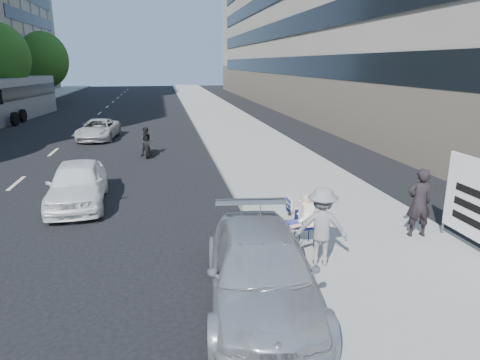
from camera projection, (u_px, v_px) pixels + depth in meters
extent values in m
plane|color=black|center=(207.00, 262.00, 9.92)|extent=(160.00, 160.00, 0.00)
cube|color=gray|center=(234.00, 128.00, 29.56)|extent=(5.00, 120.00, 0.15)
cube|color=gray|center=(348.00, 2.00, 40.56)|extent=(14.00, 70.00, 20.00)
cylinder|color=#382616|center=(5.00, 100.00, 35.62)|extent=(0.30, 0.30, 2.97)
cylinder|color=#382616|center=(47.00, 91.00, 48.94)|extent=(0.30, 0.30, 2.62)
ellipsoid|color=#1A4813|center=(44.00, 60.00, 48.03)|extent=(5.40, 5.40, 6.21)
cylinder|color=#121552|center=(299.00, 240.00, 10.22)|extent=(0.02, 0.02, 0.45)
cylinder|color=#121552|center=(314.00, 238.00, 10.29)|extent=(0.02, 0.02, 0.45)
cylinder|color=#121552|center=(295.00, 234.00, 10.57)|extent=(0.02, 0.02, 0.45)
cylinder|color=#121552|center=(309.00, 233.00, 10.63)|extent=(0.02, 0.02, 0.45)
cube|color=#121552|center=(305.00, 227.00, 10.36)|extent=(0.40, 0.40, 0.03)
cube|color=#121552|center=(302.00, 217.00, 10.49)|extent=(0.40, 0.02, 0.40)
cylinder|color=navy|center=(297.00, 226.00, 10.21)|extent=(0.44, 0.17, 0.17)
cylinder|color=navy|center=(288.00, 235.00, 10.23)|extent=(0.14, 0.14, 0.46)
cube|color=black|center=(285.00, 246.00, 10.29)|extent=(0.26, 0.11, 0.10)
cylinder|color=navy|center=(295.00, 223.00, 10.40)|extent=(0.44, 0.17, 0.17)
cylinder|color=navy|center=(286.00, 232.00, 10.42)|extent=(0.14, 0.14, 0.46)
cube|color=black|center=(283.00, 243.00, 10.48)|extent=(0.26, 0.11, 0.10)
cube|color=white|center=(306.00, 213.00, 10.27)|extent=(0.26, 0.42, 0.56)
sphere|color=tan|center=(307.00, 199.00, 10.18)|extent=(0.23, 0.23, 0.23)
ellipsoid|color=gray|center=(307.00, 198.00, 10.17)|extent=(0.22, 0.24, 0.19)
ellipsoid|color=gray|center=(303.00, 202.00, 10.18)|extent=(0.10, 0.14, 0.13)
cylinder|color=white|center=(304.00, 218.00, 10.03)|extent=(0.30, 0.10, 0.25)
cylinder|color=tan|center=(296.00, 226.00, 10.05)|extent=(0.29, 0.09, 0.14)
cylinder|color=white|center=(300.00, 209.00, 10.50)|extent=(0.26, 0.20, 0.32)
cylinder|color=tan|center=(293.00, 212.00, 10.64)|extent=(0.30, 0.21, 0.18)
cube|color=white|center=(289.00, 205.00, 10.74)|extent=(0.03, 0.55, 0.40)
imported|color=slate|center=(322.00, 226.00, 9.29)|extent=(1.28, 0.97, 1.75)
imported|color=black|center=(419.00, 203.00, 10.81)|extent=(0.69, 0.49, 1.79)
cylinder|color=#4C4C4C|center=(447.00, 193.00, 10.91)|extent=(0.06, 0.06, 2.20)
cube|color=black|center=(475.00, 193.00, 9.87)|extent=(0.01, 1.30, 0.18)
cube|color=black|center=(473.00, 208.00, 9.96)|extent=(0.01, 1.30, 0.18)
cube|color=black|center=(470.00, 222.00, 10.06)|extent=(0.01, 1.30, 0.18)
imported|color=#B3B5BA|center=(261.00, 271.00, 7.97)|extent=(2.55, 5.08, 1.42)
imported|color=white|center=(77.00, 184.00, 13.70)|extent=(1.94, 4.29, 1.43)
imported|color=silver|center=(98.00, 129.00, 25.64)|extent=(2.39, 4.46, 1.19)
cylinder|color=black|center=(147.00, 152.00, 20.56)|extent=(0.16, 0.65, 0.64)
cylinder|color=black|center=(148.00, 146.00, 21.89)|extent=(0.16, 0.65, 0.64)
cube|color=black|center=(147.00, 145.00, 21.17)|extent=(0.32, 1.21, 0.35)
imported|color=black|center=(147.00, 142.00, 21.03)|extent=(0.72, 0.58, 1.42)
cube|color=gray|center=(14.00, 98.00, 34.97)|extent=(3.81, 12.20, 3.30)
cube|color=black|center=(30.00, 91.00, 35.04)|extent=(1.33, 11.44, 1.00)
cylinder|color=black|center=(15.00, 119.00, 31.22)|extent=(0.36, 1.02, 1.00)
cylinder|color=black|center=(23.00, 116.00, 33.12)|extent=(0.36, 1.02, 1.00)
cylinder|color=black|center=(13.00, 108.00, 38.38)|extent=(0.36, 1.02, 1.00)
cylinder|color=black|center=(43.00, 108.00, 38.81)|extent=(0.36, 1.02, 1.00)
cylinder|color=black|center=(19.00, 107.00, 39.80)|extent=(0.36, 1.02, 1.00)
cylinder|color=black|center=(47.00, 106.00, 40.23)|extent=(0.36, 1.02, 1.00)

